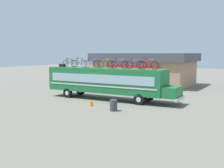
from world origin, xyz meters
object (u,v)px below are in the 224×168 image
object	(u,v)px
rooftop_bicycle_2	(80,63)
rooftop_bicycle_5	(119,64)
trash_bin	(114,105)
rooftop_bicycle_3	(92,64)
rooftop_bicycle_6	(135,65)
rooftop_bicycle_7	(149,65)
luggage_bag_1	(62,65)
traffic_cone	(91,103)
rooftop_bicycle_1	(69,63)
rooftop_bicycle_4	(105,64)
bus	(107,81)

from	to	relation	value
rooftop_bicycle_2	rooftop_bicycle_5	size ratio (longest dim) A/B	1.02
rooftop_bicycle_5	trash_bin	size ratio (longest dim) A/B	2.07
rooftop_bicycle_3	rooftop_bicycle_6	world-z (taller)	rooftop_bicycle_6
rooftop_bicycle_7	trash_bin	size ratio (longest dim) A/B	2.08
luggage_bag_1	traffic_cone	size ratio (longest dim) A/B	1.12
luggage_bag_1	rooftop_bicycle_1	size ratio (longest dim) A/B	0.35
rooftop_bicycle_2	rooftop_bicycle_3	distance (m)	1.61
trash_bin	rooftop_bicycle_5	bearing A→B (deg)	112.86
trash_bin	rooftop_bicycle_7	bearing A→B (deg)	72.35
rooftop_bicycle_7	traffic_cone	distance (m)	5.75
rooftop_bicycle_2	rooftop_bicycle_5	distance (m)	4.58
rooftop_bicycle_3	rooftop_bicycle_4	world-z (taller)	rooftop_bicycle_4
luggage_bag_1	rooftop_bicycle_3	world-z (taller)	rooftop_bicycle_3
luggage_bag_1	rooftop_bicycle_6	bearing A→B (deg)	0.63
rooftop_bicycle_4	rooftop_bicycle_6	distance (m)	2.99
rooftop_bicycle_5	rooftop_bicycle_7	world-z (taller)	rooftop_bicycle_7
luggage_bag_1	rooftop_bicycle_5	xyz separation A→B (m)	(6.54, 0.03, 0.23)
bus	rooftop_bicycle_2	xyz separation A→B (m)	(-3.16, -0.02, 1.56)
bus	rooftop_bicycle_5	distance (m)	2.12
rooftop_bicycle_3	rooftop_bicycle_5	size ratio (longest dim) A/B	1.00
rooftop_bicycle_4	rooftop_bicycle_6	world-z (taller)	rooftop_bicycle_6
bus	trash_bin	world-z (taller)	bus
rooftop_bicycle_2	luggage_bag_1	bearing A→B (deg)	-171.97
rooftop_bicycle_2	rooftop_bicycle_6	size ratio (longest dim) A/B	1.01
traffic_cone	bus	bearing A→B (deg)	99.07
rooftop_bicycle_3	luggage_bag_1	bearing A→B (deg)	-178.42
rooftop_bicycle_1	traffic_cone	size ratio (longest dim) A/B	3.18
rooftop_bicycle_1	rooftop_bicycle_3	bearing A→B (deg)	-6.89
rooftop_bicycle_2	rooftop_bicycle_3	bearing A→B (deg)	-6.40
rooftop_bicycle_2	rooftop_bicycle_6	distance (m)	6.07
rooftop_bicycle_1	rooftop_bicycle_4	size ratio (longest dim) A/B	0.99
rooftop_bicycle_6	rooftop_bicycle_2	bearing A→B (deg)	178.22
luggage_bag_1	rooftop_bicycle_6	xyz separation A→B (m)	(8.04, 0.09, 0.24)
luggage_bag_1	rooftop_bicycle_4	world-z (taller)	rooftop_bicycle_4
rooftop_bicycle_1	rooftop_bicycle_6	world-z (taller)	rooftop_bicycle_6
rooftop_bicycle_1	rooftop_bicycle_7	distance (m)	8.90
rooftop_bicycle_7	traffic_cone	size ratio (longest dim) A/B	3.26
rooftop_bicycle_6	trash_bin	bearing A→B (deg)	-87.44
luggage_bag_1	rooftop_bicycle_6	world-z (taller)	rooftop_bicycle_6
rooftop_bicycle_4	traffic_cone	bearing A→B (deg)	-79.03
rooftop_bicycle_7	rooftop_bicycle_4	bearing A→B (deg)	176.88
luggage_bag_1	trash_bin	world-z (taller)	luggage_bag_1
rooftop_bicycle_3	trash_bin	xyz separation A→B (m)	(4.65, -4.03, -2.91)
rooftop_bicycle_6	rooftop_bicycle_7	size ratio (longest dim) A/B	1.01
rooftop_bicycle_7	rooftop_bicycle_6	bearing A→B (deg)	171.79
rooftop_bicycle_3	rooftop_bicycle_5	bearing A→B (deg)	-1.29
rooftop_bicycle_2	rooftop_bicycle_5	world-z (taller)	rooftop_bicycle_2
bus	rooftop_bicycle_1	world-z (taller)	rooftop_bicycle_1
rooftop_bicycle_5	trash_bin	world-z (taller)	rooftop_bicycle_5
rooftop_bicycle_1	traffic_cone	xyz separation A→B (m)	(5.14, -3.67, -3.06)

